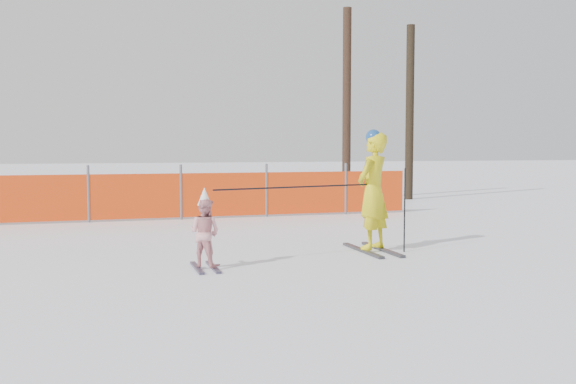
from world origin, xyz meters
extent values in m
plane|color=white|center=(0.00, 0.00, 0.00)|extent=(120.00, 120.00, 0.00)
cube|color=black|center=(1.37, 0.99, 0.02)|extent=(0.09, 1.44, 0.04)
cube|color=black|center=(1.71, 0.99, 0.02)|extent=(0.09, 1.44, 0.04)
imported|color=yellow|center=(1.54, 0.99, 0.95)|extent=(0.80, 0.75, 1.83)
sphere|color=navy|center=(1.54, 0.99, 1.79)|extent=(0.24, 0.24, 0.24)
cube|color=black|center=(-1.34, 0.30, 0.01)|extent=(0.09, 0.86, 0.03)
cube|color=black|center=(-1.12, 0.30, 0.01)|extent=(0.09, 0.86, 0.03)
imported|color=pink|center=(-1.23, 0.30, 0.49)|extent=(0.57, 0.56, 0.92)
cone|color=white|center=(-1.23, 0.30, 0.98)|extent=(0.19, 0.19, 0.24)
cylinder|color=black|center=(1.99, 0.79, 0.66)|extent=(0.02, 0.02, 1.31)
cylinder|color=black|center=(0.15, 0.64, 1.06)|extent=(2.53, 0.65, 0.02)
cylinder|color=#595960|center=(-2.78, 6.32, 0.62)|extent=(0.06, 0.06, 1.25)
cylinder|color=#595960|center=(-0.78, 6.32, 0.62)|extent=(0.06, 0.06, 1.25)
cylinder|color=#595960|center=(1.22, 6.32, 0.62)|extent=(0.06, 0.06, 1.25)
cylinder|color=#595960|center=(3.22, 6.32, 0.62)|extent=(0.06, 0.06, 1.25)
cube|color=#E53D0C|center=(-4.02, 6.32, 0.55)|extent=(17.53, 0.03, 1.00)
cylinder|color=#322016|center=(4.91, 10.49, 2.97)|extent=(0.27, 0.27, 5.94)
cylinder|color=black|center=(6.83, 9.99, 2.71)|extent=(0.26, 0.26, 5.43)
camera|label=1|loc=(-2.62, -8.22, 1.64)|focal=40.00mm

